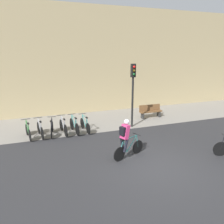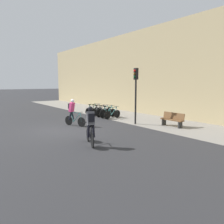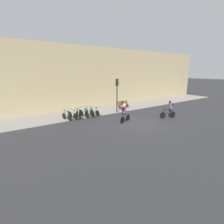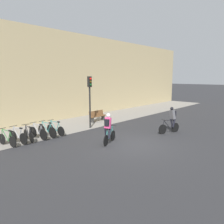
{
  "view_description": "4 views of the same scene",
  "coord_description": "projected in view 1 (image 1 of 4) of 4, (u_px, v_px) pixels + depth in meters",
  "views": [
    {
      "loc": [
        -4.26,
        -6.67,
        4.36
      ],
      "look_at": [
        -0.93,
        2.67,
        1.67
      ],
      "focal_mm": 35.0,
      "sensor_mm": 36.0,
      "label": 1
    },
    {
      "loc": [
        12.03,
        -5.14,
        2.76
      ],
      "look_at": [
        0.46,
        3.36,
        0.88
      ],
      "focal_mm": 35.0,
      "sensor_mm": 36.0,
      "label": 2
    },
    {
      "loc": [
        -10.74,
        -10.68,
        4.59
      ],
      "look_at": [
        -1.08,
        2.72,
        0.71
      ],
      "focal_mm": 28.0,
      "sensor_mm": 36.0,
      "label": 3
    },
    {
      "loc": [
        -9.47,
        -6.96,
        3.75
      ],
      "look_at": [
        0.04,
        1.67,
        1.66
      ],
      "focal_mm": 35.0,
      "sensor_mm": 36.0,
      "label": 4
    }
  ],
  "objects": [
    {
      "name": "ground",
      "position": [
        157.0,
        168.0,
        8.59
      ],
      "size": [
        200.0,
        200.0,
        0.0
      ],
      "primitive_type": "plane",
      "color": "#2B2B2D"
    },
    {
      "name": "kerb_strip",
      "position": [
        105.0,
        120.0,
        14.72
      ],
      "size": [
        44.0,
        4.5,
        0.01
      ],
      "primitive_type": "cube",
      "color": "gray",
      "rests_on": "ground"
    },
    {
      "name": "building_facade",
      "position": [
        94.0,
        61.0,
        16.05
      ],
      "size": [
        44.0,
        0.6,
        7.6
      ],
      "primitive_type": "cube",
      "color": "tan",
      "rests_on": "ground"
    },
    {
      "name": "cyclist_pink",
      "position": [
        126.0,
        138.0,
        9.09
      ],
      "size": [
        1.62,
        0.72,
        1.75
      ],
      "color": "black",
      "rests_on": "ground"
    },
    {
      "name": "parked_bike_0",
      "position": [
        28.0,
        131.0,
        11.49
      ],
      "size": [
        0.46,
        1.58,
        0.94
      ],
      "color": "black",
      "rests_on": "ground"
    },
    {
      "name": "parked_bike_1",
      "position": [
        40.0,
        129.0,
        11.68
      ],
      "size": [
        0.46,
        1.62,
        0.97
      ],
      "color": "black",
      "rests_on": "ground"
    },
    {
      "name": "parked_bike_2",
      "position": [
        52.0,
        128.0,
        11.88
      ],
      "size": [
        0.46,
        1.58,
        0.94
      ],
      "color": "black",
      "rests_on": "ground"
    },
    {
      "name": "parked_bike_3",
      "position": [
        63.0,
        127.0,
        12.08
      ],
      "size": [
        0.46,
        1.71,
        0.98
      ],
      "color": "black",
      "rests_on": "ground"
    },
    {
      "name": "parked_bike_4",
      "position": [
        74.0,
        126.0,
        12.27
      ],
      "size": [
        0.46,
        1.74,
        0.98
      ],
      "color": "black",
      "rests_on": "ground"
    },
    {
      "name": "parked_bike_5",
      "position": [
        85.0,
        125.0,
        12.48
      ],
      "size": [
        0.46,
        1.68,
        0.95
      ],
      "color": "black",
      "rests_on": "ground"
    },
    {
      "name": "traffic_light_pole",
      "position": [
        133.0,
        84.0,
        12.67
      ],
      "size": [
        0.26,
        0.3,
        3.77
      ],
      "color": "black",
      "rests_on": "ground"
    },
    {
      "name": "bench",
      "position": [
        150.0,
        111.0,
        15.13
      ],
      "size": [
        1.61,
        0.44,
        0.89
      ],
      "color": "brown",
      "rests_on": "ground"
    }
  ]
}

